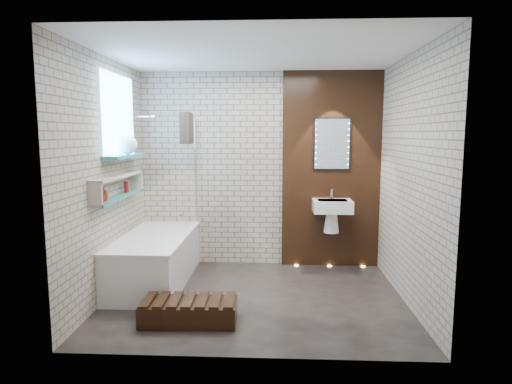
# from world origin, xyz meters

# --- Properties ---
(ground) EXTENTS (3.20, 3.20, 0.00)m
(ground) POSITION_xyz_m (0.00, 0.00, 0.00)
(ground) COLOR black
(ground) RESTS_ON ground
(room_shell) EXTENTS (3.24, 3.20, 2.60)m
(room_shell) POSITION_xyz_m (0.00, 0.00, 1.30)
(room_shell) COLOR tan
(room_shell) RESTS_ON ground
(walnut_panel) EXTENTS (1.30, 0.06, 2.60)m
(walnut_panel) POSITION_xyz_m (0.95, 1.27, 1.30)
(walnut_panel) COLOR black
(walnut_panel) RESTS_ON ground
(clerestory_window) EXTENTS (0.18, 1.00, 0.94)m
(clerestory_window) POSITION_xyz_m (-1.57, 0.35, 1.90)
(clerestory_window) COLOR #7FADE0
(clerestory_window) RESTS_ON room_shell
(display_niche) EXTENTS (0.14, 1.30, 0.26)m
(display_niche) POSITION_xyz_m (-1.53, 0.15, 1.20)
(display_niche) COLOR teal
(display_niche) RESTS_ON room_shell
(bathtub) EXTENTS (0.79, 1.74, 0.70)m
(bathtub) POSITION_xyz_m (-1.22, 0.45, 0.29)
(bathtub) COLOR white
(bathtub) RESTS_ON ground
(bath_screen) EXTENTS (0.01, 0.78, 1.40)m
(bath_screen) POSITION_xyz_m (-0.87, 0.89, 1.28)
(bath_screen) COLOR white
(bath_screen) RESTS_ON bathtub
(towel) EXTENTS (0.11, 0.29, 0.38)m
(towel) POSITION_xyz_m (-0.87, 0.71, 1.85)
(towel) COLOR #292320
(towel) RESTS_ON bath_screen
(shower_head) EXTENTS (0.18, 0.18, 0.02)m
(shower_head) POSITION_xyz_m (-1.30, 0.95, 2.00)
(shower_head) COLOR silver
(shower_head) RESTS_ON room_shell
(washbasin) EXTENTS (0.50, 0.36, 0.58)m
(washbasin) POSITION_xyz_m (0.95, 1.07, 0.79)
(washbasin) COLOR white
(washbasin) RESTS_ON walnut_panel
(led_mirror) EXTENTS (0.50, 0.02, 0.70)m
(led_mirror) POSITION_xyz_m (0.95, 1.23, 1.65)
(led_mirror) COLOR black
(led_mirror) RESTS_ON walnut_panel
(walnut_step) EXTENTS (0.91, 0.43, 0.20)m
(walnut_step) POSITION_xyz_m (-0.60, -0.65, 0.10)
(walnut_step) COLOR black
(walnut_step) RESTS_ON ground
(niche_bottles) EXTENTS (0.06, 0.80, 0.15)m
(niche_bottles) POSITION_xyz_m (-1.53, -0.11, 1.17)
(niche_bottles) COLOR #924016
(niche_bottles) RESTS_ON display_niche
(sill_vases) EXTENTS (0.22, 0.22, 0.22)m
(sill_vases) POSITION_xyz_m (-1.50, 0.42, 1.66)
(sill_vases) COLOR white
(sill_vases) RESTS_ON clerestory_window
(floor_uplights) EXTENTS (0.96, 0.06, 0.01)m
(floor_uplights) POSITION_xyz_m (0.95, 1.20, 0.01)
(floor_uplights) COLOR #FFD899
(floor_uplights) RESTS_ON ground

